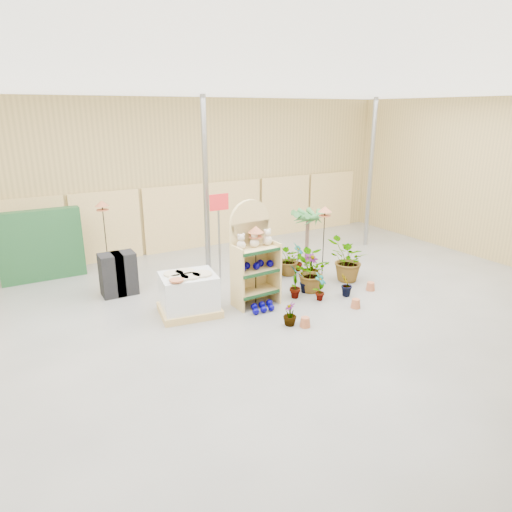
{
  "coord_description": "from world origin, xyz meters",
  "views": [
    {
      "loc": [
        -4.56,
        -6.98,
        4.13
      ],
      "look_at": [
        0.3,
        1.5,
        1.0
      ],
      "focal_mm": 32.0,
      "sensor_mm": 36.0,
      "label": 1
    }
  ],
  "objects": [
    {
      "name": "potted_plant_1",
      "position": [
        1.42,
        1.16,
        0.28
      ],
      "size": [
        0.39,
        0.37,
        0.56
      ],
      "primitive_type": "imported",
      "rotation": [
        0.0,
        0.0,
        3.7
      ],
      "color": "#387939",
      "rests_on": "ground"
    },
    {
      "name": "offer_sign",
      "position": [
        0.1,
        2.98,
        1.57
      ],
      "size": [
        0.5,
        0.08,
        2.2
      ],
      "color": "gray",
      "rests_on": "ground"
    },
    {
      "name": "potted_plant_2",
      "position": [
        1.58,
        1.2,
        0.49
      ],
      "size": [
        1.0,
        1.07,
        0.97
      ],
      "primitive_type": "imported",
      "rotation": [
        0.0,
        0.0,
        1.9
      ],
      "color": "#387939",
      "rests_on": "ground"
    },
    {
      "name": "potted_plant_5",
      "position": [
        0.76,
        1.98,
        0.31
      ],
      "size": [
        0.36,
        0.41,
        0.63
      ],
      "primitive_type": "imported",
      "rotation": [
        0.0,
        0.0,
        1.86
      ],
      "color": "#387939",
      "rests_on": "ground"
    },
    {
      "name": "potted_plant_4",
      "position": [
        2.18,
        2.51,
        0.39
      ],
      "size": [
        0.49,
        0.48,
        0.78
      ],
      "primitive_type": "imported",
      "rotation": [
        0.0,
        0.0,
        0.7
      ],
      "color": "#387939",
      "rests_on": "ground"
    },
    {
      "name": "potted_plant_11",
      "position": [
        1.31,
        2.36,
        0.37
      ],
      "size": [
        0.54,
        0.54,
        0.74
      ],
      "primitive_type": "imported",
      "rotation": [
        0.0,
        0.0,
        2.75
      ],
      "color": "#387939",
      "rests_on": "ground"
    },
    {
      "name": "potted_plant_7",
      "position": [
        0.17,
        -0.09,
        0.24
      ],
      "size": [
        0.36,
        0.36,
        0.49
      ],
      "primitive_type": "imported",
      "rotation": [
        0.0,
        0.0,
        4.28
      ],
      "color": "#387939",
      "rests_on": "ground"
    },
    {
      "name": "gazing_balls_floor",
      "position": [
        0.06,
        0.79,
        0.07
      ],
      "size": [
        0.63,
        0.39,
        0.15
      ],
      "color": "#03006A",
      "rests_on": "ground"
    },
    {
      "name": "potted_plant_10",
      "position": [
        2.81,
        1.25,
        0.56
      ],
      "size": [
        1.23,
        1.15,
        1.12
      ],
      "primitive_type": "imported",
      "rotation": [
        0.0,
        0.0,
        3.47
      ],
      "color": "#387939",
      "rests_on": "ground"
    },
    {
      "name": "bird_table_back",
      "position": [
        -2.34,
        4.54,
        1.87
      ],
      "size": [
        0.34,
        0.34,
        2.01
      ],
      "color": "black",
      "rests_on": "ground"
    },
    {
      "name": "gazing_balls_shelf",
      "position": [
        0.09,
        1.17,
        0.91
      ],
      "size": [
        0.85,
        0.29,
        0.16
      ],
      "color": "#03006A",
      "rests_on": "display_shelf"
    },
    {
      "name": "bird_table_right",
      "position": [
        2.43,
        1.78,
        1.74
      ],
      "size": [
        0.34,
        0.34,
        1.87
      ],
      "color": "black",
      "rests_on": "ground"
    },
    {
      "name": "charcoal_planters",
      "position": [
        -2.39,
        3.25,
        0.5
      ],
      "size": [
        0.8,
        0.5,
        1.0
      ],
      "color": "black",
      "rests_on": "ground"
    },
    {
      "name": "display_shelf",
      "position": [
        0.09,
        1.31,
        1.06
      ],
      "size": [
        1.0,
        0.66,
        2.32
      ],
      "rotation": [
        0.0,
        0.0,
        0.05
      ],
      "color": "tan",
      "rests_on": "ground"
    },
    {
      "name": "potted_plant_9",
      "position": [
        2.13,
        0.49,
        0.29
      ],
      "size": [
        0.41,
        0.39,
        0.57
      ],
      "primitive_type": "imported",
      "rotation": [
        0.0,
        0.0,
        3.77
      ],
      "color": "#387939",
      "rests_on": "ground"
    },
    {
      "name": "room",
      "position": [
        0.0,
        0.91,
        2.21
      ],
      "size": [
        15.2,
        12.1,
        4.7
      ],
      "color": "slate",
      "rests_on": "ground"
    },
    {
      "name": "palm",
      "position": [
        2.61,
        2.73,
        1.42
      ],
      "size": [
        0.7,
        0.7,
        1.67
      ],
      "color": "brown",
      "rests_on": "ground"
    },
    {
      "name": "bird_table_front",
      "position": [
        0.14,
        1.23,
        1.64
      ],
      "size": [
        0.34,
        0.34,
        1.77
      ],
      "color": "black",
      "rests_on": "ground"
    },
    {
      "name": "trellis_stock",
      "position": [
        -3.8,
        5.2,
        0.9
      ],
      "size": [
        2.0,
        0.3,
        1.8
      ],
      "primitive_type": "cube",
      "color": "#1E4E28",
      "rests_on": "ground"
    },
    {
      "name": "teddy_bears",
      "position": [
        0.12,
        1.2,
        1.47
      ],
      "size": [
        0.85,
        0.22,
        0.36
      ],
      "color": "beige",
      "rests_on": "display_shelf"
    },
    {
      "name": "potted_plant_0",
      "position": [
        1.06,
        1.01,
        0.41
      ],
      "size": [
        0.42,
        0.5,
        0.82
      ],
      "primitive_type": "imported",
      "rotation": [
        0.0,
        0.0,
        1.24
      ],
      "color": "#387939",
      "rests_on": "ground"
    },
    {
      "name": "pallet_stack",
      "position": [
        -1.37,
        1.44,
        0.44
      ],
      "size": [
        1.37,
        1.19,
        0.91
      ],
      "rotation": [
        0.0,
        0.0,
        -0.15
      ],
      "color": "tan",
      "rests_on": "ground"
    },
    {
      "name": "potted_plant_8",
      "position": [
        1.46,
        0.62,
        0.33
      ],
      "size": [
        0.42,
        0.37,
        0.66
      ],
      "primitive_type": "imported",
      "rotation": [
        0.0,
        0.0,
        0.48
      ],
      "color": "#387939",
      "rests_on": "ground"
    },
    {
      "name": "potted_plant_3",
      "position": [
        1.99,
        1.7,
        0.37
      ],
      "size": [
        0.53,
        0.53,
        0.74
      ],
      "primitive_type": "imported",
      "rotation": [
        0.0,
        0.0,
        0.33
      ],
      "color": "#387939",
      "rests_on": "ground"
    },
    {
      "name": "potted_plant_6",
      "position": [
        1.77,
        2.36,
        0.43
      ],
      "size": [
        1.03,
        1.01,
        0.86
      ],
      "primitive_type": "imported",
      "rotation": [
        0.0,
        0.0,
        3.82
      ],
      "color": "#387939",
      "rests_on": "ground"
    }
  ]
}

